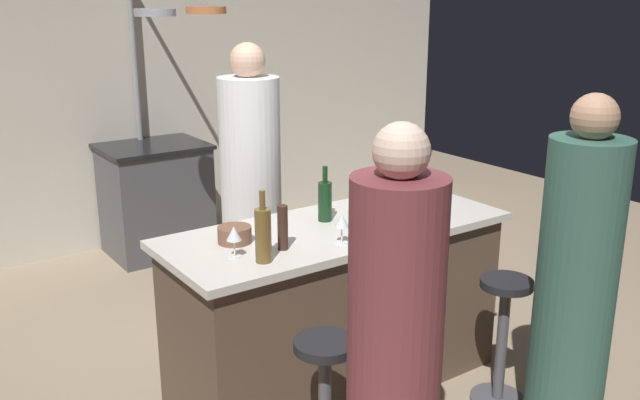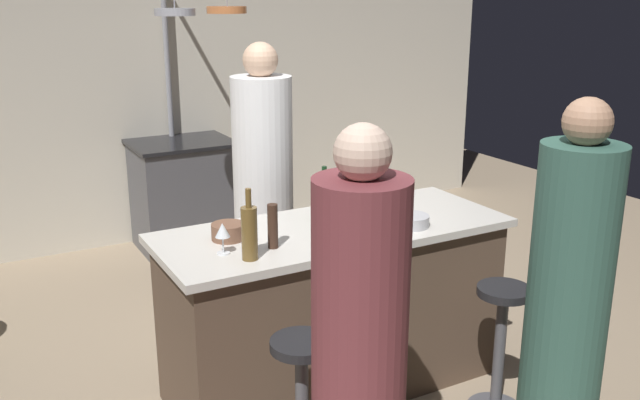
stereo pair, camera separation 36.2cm
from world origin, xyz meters
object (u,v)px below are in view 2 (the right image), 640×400
object	(u,v)px
mixing_bowl_wooden	(228,232)
wine_bottle_amber	(249,232)
guest_right	(568,303)
bar_stool_right	(500,345)
wine_glass_near_left_guest	(223,232)
wine_bottle_red	(324,200)
guest_left	(359,364)
wine_glass_near_right_guest	(333,223)
wine_bottle_dark	(379,209)
stove_range	(184,194)
pepper_mill	(273,226)
mixing_bowl_steel	(410,221)
chef	(264,196)

from	to	relation	value
mixing_bowl_wooden	wine_bottle_amber	bearing A→B (deg)	-92.53
guest_right	mixing_bowl_wooden	xyz separation A→B (m)	(-1.11, 1.09, 0.18)
bar_stool_right	wine_glass_near_left_guest	bearing A→B (deg)	156.51
guest_right	wine_bottle_red	xyz separation A→B (m)	(-0.57, 1.12, 0.25)
guest_left	wine_glass_near_right_guest	world-z (taller)	guest_left
bar_stool_right	wine_bottle_red	world-z (taller)	wine_bottle_red
mixing_bowl_wooden	wine_bottle_red	bearing A→B (deg)	2.76
wine_bottle_dark	stove_range	bearing A→B (deg)	92.72
stove_range	guest_right	xyz separation A→B (m)	(0.57, -3.46, 0.32)
pepper_mill	wine_glass_near_left_guest	xyz separation A→B (m)	(-0.23, 0.04, 0.00)
pepper_mill	mixing_bowl_steel	world-z (taller)	pepper_mill
bar_stool_right	wine_bottle_amber	distance (m)	1.37
stove_range	mixing_bowl_wooden	bearing A→B (deg)	-102.83
wine_bottle_red	mixing_bowl_steel	world-z (taller)	wine_bottle_red
wine_bottle_red	wine_bottle_dark	size ratio (longest dim) A/B	0.87
stove_range	guest_right	distance (m)	3.52
stove_range	wine_glass_near_right_guest	bearing A→B (deg)	-92.84
mixing_bowl_steel	guest_right	bearing A→B (deg)	-74.46
stove_range	wine_bottle_dark	xyz separation A→B (m)	(0.13, -2.66, 0.58)
wine_glass_near_right_guest	mixing_bowl_wooden	xyz separation A→B (m)	(-0.41, 0.30, -0.07)
mixing_bowl_wooden	stove_range	bearing A→B (deg)	77.17
wine_glass_near_left_guest	mixing_bowl_steel	xyz separation A→B (m)	(0.97, -0.09, -0.08)
guest_left	wine_bottle_dark	world-z (taller)	guest_left
chef	wine_bottle_red	world-z (taller)	chef
guest_left	mixing_bowl_steel	world-z (taller)	guest_left
guest_right	pepper_mill	distance (m)	1.33
wine_glass_near_right_guest	wine_bottle_dark	bearing A→B (deg)	1.54
mixing_bowl_wooden	mixing_bowl_steel	size ratio (longest dim) A/B	0.86
guest_left	mixing_bowl_wooden	world-z (taller)	guest_left
wine_glass_near_right_guest	mixing_bowl_wooden	distance (m)	0.51
bar_stool_right	guest_left	world-z (taller)	guest_left
guest_right	pepper_mill	xyz separation A→B (m)	(-0.97, 0.88, 0.24)
bar_stool_right	wine_bottle_amber	xyz separation A→B (m)	(-1.14, 0.41, 0.65)
wine_glass_near_right_guest	wine_bottle_red	bearing A→B (deg)	68.15
guest_right	wine_glass_near_right_guest	xyz separation A→B (m)	(-0.70, 0.79, 0.24)
bar_stool_right	wine_glass_near_right_guest	distance (m)	1.04
guest_left	wine_bottle_amber	world-z (taller)	guest_left
wine_glass_near_left_guest	wine_glass_near_right_guest	xyz separation A→B (m)	(0.50, -0.13, 0.00)
guest_right	mixing_bowl_steel	bearing A→B (deg)	105.54
mixing_bowl_wooden	pepper_mill	bearing A→B (deg)	-56.57
chef	bar_stool_right	xyz separation A→B (m)	(0.55, -1.57, -0.44)
stove_range	wine_bottle_red	distance (m)	2.41
chef	guest_right	xyz separation A→B (m)	(0.53, -1.96, -0.05)
guest_right	guest_left	distance (m)	1.05
wine_bottle_amber	guest_right	bearing A→B (deg)	-35.49
bar_stool_right	wine_glass_near_left_guest	xyz separation A→B (m)	(-1.22, 0.53, 0.63)
wine_bottle_red	mixing_bowl_steel	distance (m)	0.45
guest_right	mixing_bowl_steel	size ratio (longest dim) A/B	8.76
wine_glass_near_left_guest	guest_left	bearing A→B (deg)	-80.35
guest_left	mixing_bowl_wooden	size ratio (longest dim) A/B	10.15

